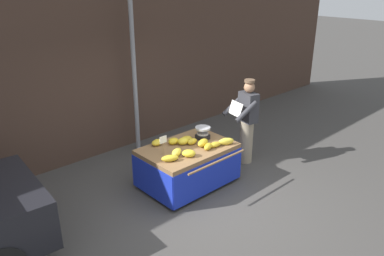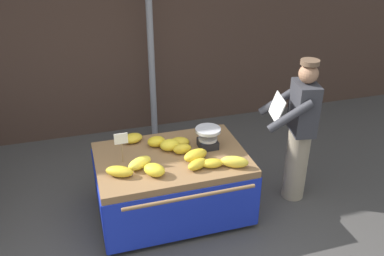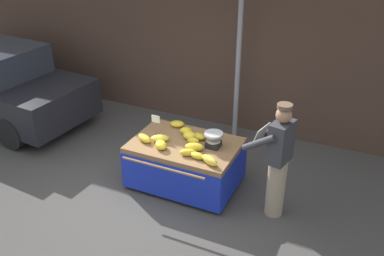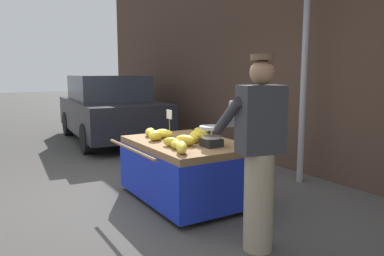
# 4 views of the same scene
# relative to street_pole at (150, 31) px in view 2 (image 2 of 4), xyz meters

# --- Properties ---
(street_pole) EXTENTS (0.09, 0.09, 3.27)m
(street_pole) POSITION_rel_street_pole_xyz_m (0.00, 0.00, 0.00)
(street_pole) COLOR gray
(street_pole) RESTS_ON ground
(banana_cart) EXTENTS (1.63, 1.30, 0.74)m
(banana_cart) POSITION_rel_street_pole_xyz_m (-0.18, -1.80, -1.10)
(banana_cart) COLOR olive
(banana_cart) RESTS_ON ground
(weighing_scale) EXTENTS (0.28, 0.28, 0.23)m
(weighing_scale) POSITION_rel_street_pole_xyz_m (0.26, -1.73, -0.78)
(weighing_scale) COLOR black
(weighing_scale) RESTS_ON banana_cart
(price_sign) EXTENTS (0.14, 0.01, 0.34)m
(price_sign) POSITION_rel_street_pole_xyz_m (-0.69, -1.77, -0.65)
(price_sign) COLOR #997A51
(price_sign) RESTS_ON banana_cart
(banana_bunch_0) EXTENTS (0.31, 0.23, 0.12)m
(banana_bunch_0) POSITION_rel_street_pole_xyz_m (0.04, -1.95, -0.83)
(banana_bunch_0) COLOR gold
(banana_bunch_0) RESTS_ON banana_cart
(banana_bunch_1) EXTENTS (0.24, 0.18, 0.12)m
(banana_bunch_1) POSITION_rel_street_pole_xyz_m (-0.16, -1.67, -0.83)
(banana_bunch_1) COLOR yellow
(banana_bunch_1) RESTS_ON banana_cart
(banana_bunch_2) EXTENTS (0.31, 0.25, 0.11)m
(banana_bunch_2) POSITION_rel_street_pole_xyz_m (-0.76, -2.02, -0.84)
(banana_bunch_2) COLOR gold
(banana_bunch_2) RESTS_ON banana_cart
(banana_bunch_3) EXTENTS (0.26, 0.20, 0.10)m
(banana_bunch_3) POSITION_rel_street_pole_xyz_m (0.02, -2.11, -0.84)
(banana_bunch_3) COLOR gold
(banana_bunch_3) RESTS_ON banana_cart
(banana_bunch_4) EXTENTS (0.31, 0.26, 0.11)m
(banana_bunch_4) POSITION_rel_street_pole_xyz_m (-0.54, -1.93, -0.84)
(banana_bunch_4) COLOR yellow
(banana_bunch_4) RESTS_ON banana_cart
(banana_bunch_5) EXTENTS (0.31, 0.22, 0.13)m
(banana_bunch_5) POSITION_rel_street_pole_xyz_m (0.39, -2.19, -0.83)
(banana_bunch_5) COLOR yellow
(banana_bunch_5) RESTS_ON banana_cart
(banana_bunch_6) EXTENTS (0.21, 0.12, 0.11)m
(banana_bunch_6) POSITION_rel_street_pole_xyz_m (-0.05, -1.78, -0.84)
(banana_bunch_6) COLOR gold
(banana_bunch_6) RESTS_ON banana_cart
(banana_bunch_7) EXTENTS (0.27, 0.27, 0.12)m
(banana_bunch_7) POSITION_rel_street_pole_xyz_m (-0.43, -2.10, -0.83)
(banana_bunch_7) COLOR yellow
(banana_bunch_7) RESTS_ON banana_cart
(banana_bunch_8) EXTENTS (0.26, 0.22, 0.10)m
(banana_bunch_8) POSITION_rel_street_pole_xyz_m (-0.52, -1.37, -0.85)
(banana_bunch_8) COLOR gold
(banana_bunch_8) RESTS_ON banana_cart
(banana_bunch_9) EXTENTS (0.25, 0.20, 0.10)m
(banana_bunch_9) POSITION_rel_street_pole_xyz_m (-0.03, -1.60, -0.85)
(banana_bunch_9) COLOR gold
(banana_bunch_9) RESTS_ON banana_cart
(banana_bunch_10) EXTENTS (0.20, 0.16, 0.11)m
(banana_bunch_10) POSITION_rel_street_pole_xyz_m (-0.28, -1.54, -0.84)
(banana_bunch_10) COLOR gold
(banana_bunch_10) RESTS_ON banana_cart
(banana_bunch_11) EXTENTS (0.24, 0.15, 0.09)m
(banana_bunch_11) POSITION_rel_street_pole_xyz_m (0.17, -2.13, -0.85)
(banana_bunch_11) COLOR gold
(banana_bunch_11) RESTS_ON banana_cart
(vendor_person) EXTENTS (0.65, 0.60, 1.71)m
(vendor_person) POSITION_rel_street_pole_xyz_m (1.27, -1.93, -0.76)
(vendor_person) COLOR gray
(vendor_person) RESTS_ON ground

